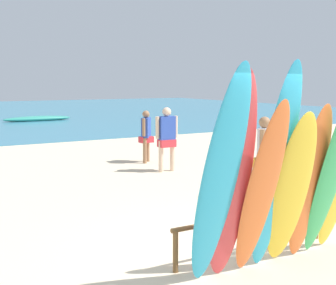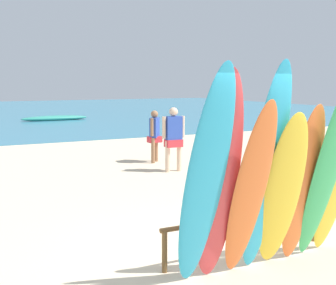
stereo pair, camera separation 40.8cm
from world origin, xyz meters
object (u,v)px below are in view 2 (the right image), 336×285
surfboard_teal_0 (205,180)px  surfboard_red_1 (219,179)px  surfboard_teal_3 (266,170)px  surfboard_green_6 (329,163)px  beachgoer_photographing (173,135)px  surfboard_orange_5 (303,185)px  beachgoer_midbeach (155,133)px  surfboard_orange_2 (250,191)px  surfboard_rack (246,223)px  beachgoer_by_water (267,153)px  distant_boat (55,118)px  surfboard_yellow_4 (282,191)px

surfboard_teal_0 → surfboard_red_1: bearing=13.5°
surfboard_teal_0 → surfboard_teal_3: size_ratio=1.00×
surfboard_green_6 → beachgoer_photographing: (0.96, 6.33, -0.36)m
surfboard_orange_5 → beachgoer_midbeach: 7.78m
surfboard_red_1 → surfboard_orange_2: 0.45m
surfboard_rack → surfboard_teal_3: 1.06m
surfboard_green_6 → beachgoer_by_water: surfboard_green_6 is taller
distant_boat → surfboard_red_1: bearing=-97.5°
surfboard_red_1 → surfboard_teal_3: surfboard_teal_3 is taller
surfboard_teal_3 → beachgoer_photographing: (1.89, 6.21, -0.34)m
surfboard_rack → surfboard_yellow_4: size_ratio=1.24×
beachgoer_photographing → beachgoer_midbeach: 1.49m
surfboard_teal_3 → beachgoer_photographing: surfboard_teal_3 is taller
surfboard_teal_0 → surfboard_yellow_4: bearing=-0.6°
beachgoer_photographing → distant_boat: beachgoer_photographing is taller
surfboard_yellow_4 → beachgoer_photographing: bearing=81.1°
surfboard_teal_3 → surfboard_yellow_4: surfboard_teal_3 is taller
surfboard_orange_2 → beachgoer_by_water: size_ratio=1.35×
surfboard_teal_3 → beachgoer_midbeach: bearing=71.1°
surfboard_green_6 → beachgoer_photographing: 6.41m
surfboard_teal_3 → surfboard_orange_5: size_ratio=1.25×
surfboard_red_1 → beachgoer_by_water: surfboard_red_1 is taller
surfboard_red_1 → distant_boat: bearing=88.4°
surfboard_red_1 → beachgoer_photographing: (2.58, 6.22, -0.29)m
surfboard_orange_5 → distant_boat: size_ratio=0.53×
surfboard_orange_2 → distant_boat: surfboard_orange_2 is taller
surfboard_teal_3 → distant_boat: bearing=80.0°
surfboard_red_1 → surfboard_orange_5: size_ratio=1.20×
beachgoer_midbeach → distant_boat: beachgoer_midbeach is taller
surfboard_rack → surfboard_yellow_4: bearing=-77.1°
surfboard_rack → surfboard_orange_5: size_ratio=1.21×
surfboard_orange_2 → beachgoer_by_water: 3.82m
surfboard_orange_2 → surfboard_teal_3: bearing=9.9°
distant_boat → surfboard_orange_5: bearing=-94.3°
surfboard_yellow_4 → surfboard_orange_5: 0.36m
surfboard_teal_3 → surfboard_orange_5: 0.70m
surfboard_red_1 → beachgoer_photographing: surfboard_red_1 is taller
surfboard_orange_2 → beachgoer_photographing: (2.17, 6.28, -0.12)m
surfboard_rack → beachgoer_by_water: bearing=46.2°
surfboard_orange_5 → surfboard_red_1: bearing=-178.9°
surfboard_teal_0 → surfboard_green_6: surfboard_green_6 is taller
beachgoer_by_water → distant_boat: size_ratio=0.41×
surfboard_teal_0 → beachgoer_by_water: (3.18, 2.87, -0.33)m
surfboard_orange_5 → beachgoer_photographing: (1.25, 6.18, -0.07)m
surfboard_red_1 → beachgoer_midbeach: size_ratio=1.68×
surfboard_orange_2 → surfboard_teal_0: bearing=178.8°
beachgoer_photographing → surfboard_teal_3: bearing=-105.7°
surfboard_teal_0 → surfboard_rack: bearing=26.5°
surfboard_teal_0 → surfboard_orange_5: bearing=-0.9°
surfboard_teal_0 → surfboard_orange_2: surfboard_teal_0 is taller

